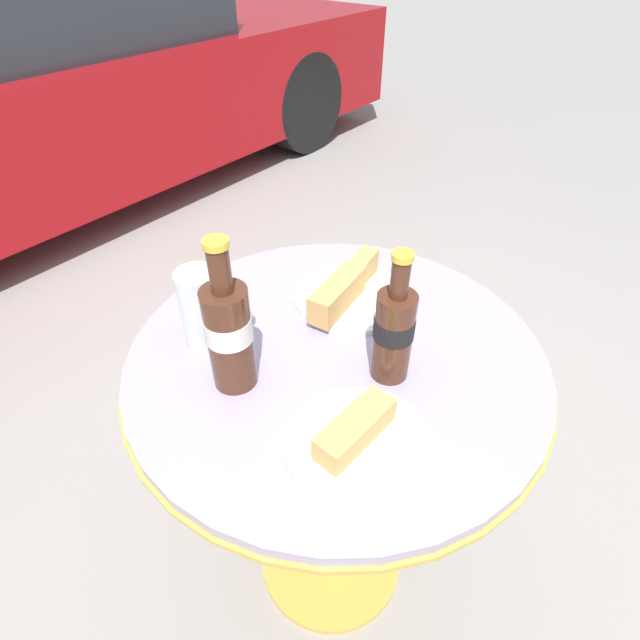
# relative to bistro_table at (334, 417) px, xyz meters

# --- Properties ---
(ground_plane) EXTENTS (30.00, 30.00, 0.00)m
(ground_plane) POSITION_rel_bistro_table_xyz_m (0.00, 0.00, -0.59)
(ground_plane) COLOR gray
(bistro_table) EXTENTS (0.73, 0.73, 0.77)m
(bistro_table) POSITION_rel_bistro_table_xyz_m (0.00, 0.00, 0.00)
(bistro_table) COLOR gold
(bistro_table) RESTS_ON ground_plane
(cola_bottle_left) EXTENTS (0.06, 0.06, 0.23)m
(cola_bottle_left) POSITION_rel_bistro_table_xyz_m (0.01, -0.10, 0.26)
(cola_bottle_left) COLOR #4C2819
(cola_bottle_left) RESTS_ON bistro_table
(cola_bottle_right) EXTENTS (0.07, 0.07, 0.26)m
(cola_bottle_right) POSITION_rel_bistro_table_xyz_m (-0.15, 0.09, 0.28)
(cola_bottle_right) COLOR #4C2819
(cola_bottle_right) RESTS_ON bistro_table
(drinking_glass) EXTENTS (0.07, 0.07, 0.15)m
(drinking_glass) POSITION_rel_bistro_table_xyz_m (-0.12, 0.19, 0.24)
(drinking_glass) COLOR #C68923
(drinking_glass) RESTS_ON bistro_table
(lunch_plate_near) EXTENTS (0.23, 0.22, 0.07)m
(lunch_plate_near) POSITION_rel_bistro_table_xyz_m (0.13, 0.07, 0.20)
(lunch_plate_near) COLOR white
(lunch_plate_near) RESTS_ON bistro_table
(lunch_plate_far) EXTENTS (0.21, 0.21, 0.06)m
(lunch_plate_far) POSITION_rel_bistro_table_xyz_m (-0.14, -0.14, 0.19)
(lunch_plate_far) COLOR white
(lunch_plate_far) RESTS_ON bistro_table
(parked_car) EXTENTS (4.50, 1.74, 1.31)m
(parked_car) POSITION_rel_bistro_table_xyz_m (0.81, 2.73, 0.03)
(parked_car) COLOR #9E0F14
(parked_car) RESTS_ON ground_plane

